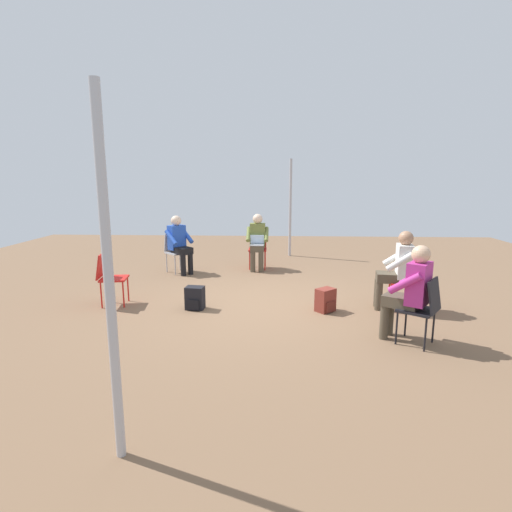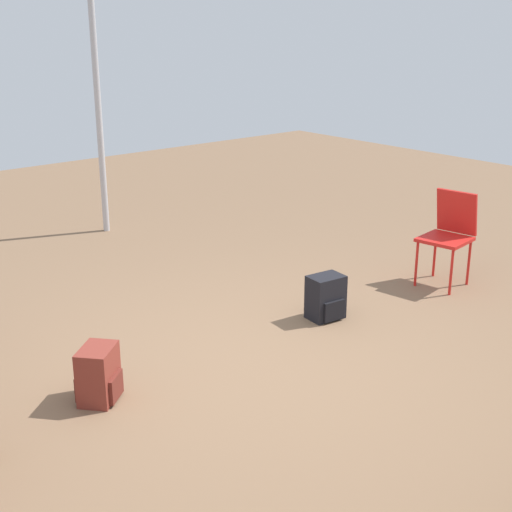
% 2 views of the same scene
% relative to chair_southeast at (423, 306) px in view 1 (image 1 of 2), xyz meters
% --- Properties ---
extents(ground_plane, '(15.56, 15.56, 0.00)m').
position_rel_chair_southeast_xyz_m(ground_plane, '(-2.09, 1.58, -0.50)').
color(ground_plane, brown).
extents(chair_southeast, '(0.58, 0.57, 0.85)m').
position_rel_chair_southeast_xyz_m(chair_southeast, '(0.00, 0.00, 0.00)').
color(chair_southeast, black).
rests_on(chair_southeast, ground).
extents(chair_north, '(0.40, 0.44, 0.85)m').
position_rel_chair_southeast_xyz_m(chair_north, '(-2.18, 4.24, 0.00)').
color(chair_north, red).
rests_on(chair_north, ground).
extents(chair_east, '(0.49, 0.45, 0.85)m').
position_rel_chair_southeast_xyz_m(chair_east, '(0.26, 1.35, 0.00)').
color(chair_east, red).
rests_on(chair_east, ground).
extents(chair_west, '(0.49, 0.45, 0.85)m').
position_rel_chair_southeast_xyz_m(chair_west, '(-4.46, 1.39, 0.00)').
color(chair_west, red).
rests_on(chair_west, ground).
extents(chair_northwest, '(0.58, 0.58, 0.85)m').
position_rel_chair_southeast_xyz_m(chair_northwest, '(-3.96, 3.74, 0.00)').
color(chair_northwest, '#B7B7BC').
rests_on(chair_northwest, ground).
extents(person_with_laptop, '(0.49, 0.52, 1.24)m').
position_rel_chair_southeast_xyz_m(person_with_laptop, '(-2.19, 4.07, 0.20)').
color(person_with_laptop, '#4C4233').
rests_on(person_with_laptop, ground).
extents(person_in_white, '(0.55, 0.54, 1.24)m').
position_rel_chair_southeast_xyz_m(person_in_white, '(0.09, 1.37, 0.20)').
color(person_in_white, '#4C4233').
rests_on(person_in_white, ground).
extents(person_in_magenta, '(0.63, 0.63, 1.24)m').
position_rel_chair_southeast_xyz_m(person_in_magenta, '(-0.14, 0.10, 0.20)').
color(person_in_magenta, '#4C4233').
rests_on(person_in_magenta, ground).
extents(person_in_blue, '(0.63, 0.63, 1.24)m').
position_rel_chair_southeast_xyz_m(person_in_blue, '(-3.84, 3.63, 0.20)').
color(person_in_blue, black).
rests_on(person_in_blue, ground).
extents(backpack_near_laptop_user, '(0.30, 0.27, 0.36)m').
position_rel_chair_southeast_xyz_m(backpack_near_laptop_user, '(-3.04, 1.24, -0.34)').
color(backpack_near_laptop_user, black).
rests_on(backpack_near_laptop_user, ground).
extents(backpack_by_empty_chair, '(0.34, 0.33, 0.36)m').
position_rel_chair_southeast_xyz_m(backpack_by_empty_chair, '(-1.02, 1.22, -0.34)').
color(backpack_by_empty_chair, maroon).
rests_on(backpack_by_empty_chair, ground).
extents(tent_pole_near, '(0.07, 0.07, 2.64)m').
position_rel_chair_southeast_xyz_m(tent_pole_near, '(-2.93, -2.13, 0.82)').
color(tent_pole_near, '#B2B2B7').
rests_on(tent_pole_near, ground).
extents(tent_pole_far, '(0.07, 0.07, 2.51)m').
position_rel_chair_southeast_xyz_m(tent_pole_far, '(-1.40, 5.71, 0.76)').
color(tent_pole_far, '#B2B2B7').
rests_on(tent_pole_far, ground).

